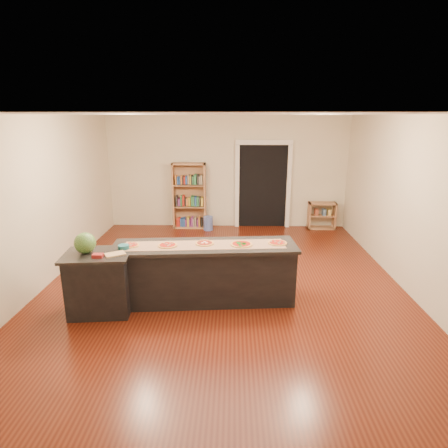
{
  "coord_description": "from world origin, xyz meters",
  "views": [
    {
      "loc": [
        0.16,
        -5.92,
        2.78
      ],
      "look_at": [
        0.0,
        0.2,
        1.0
      ],
      "focal_mm": 30.0,
      "sensor_mm": 36.0,
      "label": 1
    }
  ],
  "objects_px": {
    "bookshelf": "(189,196)",
    "waste_bin": "(208,223)",
    "watermelon": "(85,243)",
    "low_shelf": "(322,216)",
    "side_counter": "(100,283)",
    "kitchen_island": "(205,273)"
  },
  "relations": [
    {
      "from": "bookshelf",
      "to": "waste_bin",
      "type": "bearing_deg",
      "value": -22.7
    },
    {
      "from": "bookshelf",
      "to": "watermelon",
      "type": "distance_m",
      "value": 4.43
    },
    {
      "from": "low_shelf",
      "to": "watermelon",
      "type": "distance_m",
      "value": 6.15
    },
    {
      "from": "waste_bin",
      "to": "watermelon",
      "type": "xyz_separation_m",
      "value": [
        -1.44,
        -4.12,
        0.89
      ]
    },
    {
      "from": "low_shelf",
      "to": "watermelon",
      "type": "bearing_deg",
      "value": -134.97
    },
    {
      "from": "bookshelf",
      "to": "side_counter",
      "type": "bearing_deg",
      "value": -100.57
    },
    {
      "from": "bookshelf",
      "to": "low_shelf",
      "type": "relative_size",
      "value": 2.43
    },
    {
      "from": "waste_bin",
      "to": "watermelon",
      "type": "relative_size",
      "value": 1.16
    },
    {
      "from": "low_shelf",
      "to": "waste_bin",
      "type": "distance_m",
      "value": 2.89
    },
    {
      "from": "kitchen_island",
      "to": "bookshelf",
      "type": "xyz_separation_m",
      "value": [
        -0.69,
        3.93,
        0.37
      ]
    },
    {
      "from": "kitchen_island",
      "to": "bookshelf",
      "type": "bearing_deg",
      "value": 95.15
    },
    {
      "from": "watermelon",
      "to": "waste_bin",
      "type": "bearing_deg",
      "value": 70.68
    },
    {
      "from": "kitchen_island",
      "to": "watermelon",
      "type": "bearing_deg",
      "value": -171.24
    },
    {
      "from": "bookshelf",
      "to": "low_shelf",
      "type": "height_order",
      "value": "bookshelf"
    },
    {
      "from": "watermelon",
      "to": "low_shelf",
      "type": "bearing_deg",
      "value": 45.03
    },
    {
      "from": "low_shelf",
      "to": "watermelon",
      "type": "height_order",
      "value": "watermelon"
    },
    {
      "from": "side_counter",
      "to": "waste_bin",
      "type": "relative_size",
      "value": 2.65
    },
    {
      "from": "kitchen_island",
      "to": "low_shelf",
      "type": "relative_size",
      "value": 4.06
    },
    {
      "from": "low_shelf",
      "to": "side_counter",
      "type": "bearing_deg",
      "value": -133.87
    },
    {
      "from": "kitchen_island",
      "to": "side_counter",
      "type": "distance_m",
      "value": 1.55
    },
    {
      "from": "waste_bin",
      "to": "watermelon",
      "type": "bearing_deg",
      "value": -109.32
    },
    {
      "from": "low_shelf",
      "to": "waste_bin",
      "type": "xyz_separation_m",
      "value": [
        -2.87,
        -0.2,
        -0.17
      ]
    }
  ]
}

